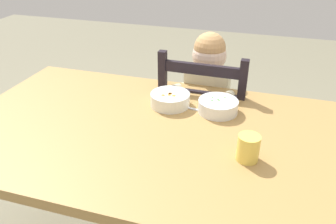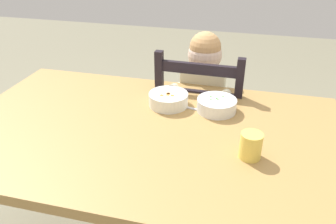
% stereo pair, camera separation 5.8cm
% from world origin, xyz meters
% --- Properties ---
extents(dining_table, '(1.52, 0.93, 0.71)m').
position_xyz_m(dining_table, '(0.00, 0.00, 0.62)').
color(dining_table, '#A67F46').
rests_on(dining_table, ground).
extents(dining_chair, '(0.43, 0.43, 0.90)m').
position_xyz_m(dining_chair, '(0.14, 0.51, 0.44)').
color(dining_chair, black).
rests_on(dining_chair, ground).
extents(child_figure, '(0.32, 0.31, 0.96)m').
position_xyz_m(child_figure, '(0.14, 0.51, 0.63)').
color(child_figure, beige).
rests_on(child_figure, ground).
extents(bowl_of_peas, '(0.17, 0.17, 0.06)m').
position_xyz_m(bowl_of_peas, '(0.25, 0.21, 0.74)').
color(bowl_of_peas, white).
rests_on(bowl_of_peas, dining_table).
extents(bowl_of_carrots, '(0.17, 0.17, 0.06)m').
position_xyz_m(bowl_of_carrots, '(0.03, 0.21, 0.74)').
color(bowl_of_carrots, white).
rests_on(bowl_of_carrots, dining_table).
extents(spoon, '(0.14, 0.05, 0.01)m').
position_xyz_m(spoon, '(0.10, 0.21, 0.71)').
color(spoon, silver).
rests_on(spoon, dining_table).
extents(drinking_cup, '(0.08, 0.08, 0.09)m').
position_xyz_m(drinking_cup, '(0.40, -0.09, 0.75)').
color(drinking_cup, '#F0D055').
rests_on(drinking_cup, dining_table).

